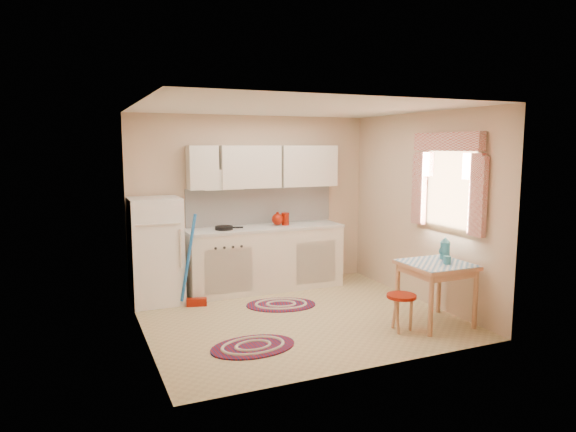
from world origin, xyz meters
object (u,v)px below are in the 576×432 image
at_px(base_cabinets, 265,259).
at_px(stool, 401,313).
at_px(table, 435,294).
at_px(fridge, 156,251).

bearing_deg(base_cabinets, stool, -70.05).
distance_m(table, stool, 0.53).
relative_size(base_cabinets, stool, 5.36).
distance_m(fridge, stool, 3.22).
relative_size(fridge, table, 1.94).
bearing_deg(fridge, stool, -42.53).
bearing_deg(stool, base_cabinets, 109.95).
height_order(fridge, stool, fridge).
distance_m(fridge, base_cabinets, 1.57).
xyz_separation_m(base_cabinets, table, (1.31, -2.15, -0.08)).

